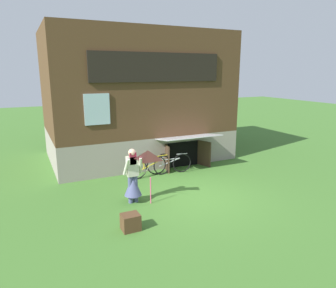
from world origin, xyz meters
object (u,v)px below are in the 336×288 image
Objects in this scene: bicycle_yellow at (150,167)px; wooden_crate at (131,222)px; bicycle_silver at (169,164)px; kite at (148,164)px; person at (133,180)px.

bicycle_yellow is 4.02× the size of wooden_crate.
bicycle_yellow reaches higher than bicycle_silver.
kite is at bearing -117.17° from bicycle_silver.
bicycle_yellow is (1.35, 1.93, -0.31)m from person.
bicycle_silver is at bearing 53.13° from kite.
wooden_crate is (-0.61, -1.55, -0.50)m from person.
person is 3.74× the size of wooden_crate.
wooden_crate is (-1.96, -3.49, -0.19)m from bicycle_yellow.
bicycle_yellow is 4.01m from wooden_crate.
bicycle_silver reaches higher than wooden_crate.
person is 0.95× the size of bicycle_silver.
bicycle_yellow is at bearing 35.03° from person.
kite is 2.82m from bicycle_yellow.
wooden_crate is at bearing -123.81° from bicycle_yellow.
person reaches higher than kite.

